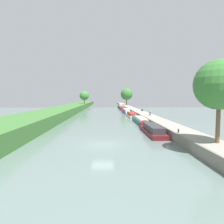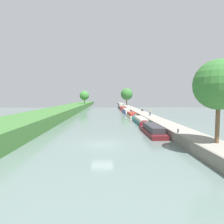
{
  "view_description": "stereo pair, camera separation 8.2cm",
  "coord_description": "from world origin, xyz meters",
  "px_view_note": "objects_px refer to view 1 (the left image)",
  "views": [
    {
      "loc": [
        0.38,
        -22.87,
        5.54
      ],
      "look_at": [
        2.2,
        36.45,
        1.0
      ],
      "focal_mm": 32.06,
      "sensor_mm": 36.0,
      "label": 1
    },
    {
      "loc": [
        0.47,
        -22.87,
        5.54
      ],
      "look_at": [
        2.2,
        36.45,
        1.0
      ],
      "focal_mm": 32.06,
      "sensor_mm": 36.0,
      "label": 2
    }
  ],
  "objects_px": {
    "park_bench": "(142,110)",
    "mooring_bollard_near": "(178,131)",
    "mooring_bollard_far": "(123,105)",
    "narrowboat_teal": "(140,120)",
    "narrowboat_red": "(123,109)",
    "person_walking": "(150,112)",
    "narrowboat_maroon": "(151,129)",
    "narrowboat_black": "(121,107)",
    "narrowboat_blue": "(126,111)",
    "narrowboat_cream": "(131,115)"
  },
  "relations": [
    {
      "from": "park_bench",
      "to": "mooring_bollard_near",
      "type": "bearing_deg",
      "value": -93.75
    },
    {
      "from": "mooring_bollard_far",
      "to": "narrowboat_teal",
      "type": "bearing_deg",
      "value": -91.55
    },
    {
      "from": "narrowboat_red",
      "to": "person_walking",
      "type": "height_order",
      "value": "person_walking"
    },
    {
      "from": "mooring_bollard_far",
      "to": "park_bench",
      "type": "height_order",
      "value": "park_bench"
    },
    {
      "from": "narrowboat_maroon",
      "to": "narrowboat_black",
      "type": "distance_m",
      "value": 66.65
    },
    {
      "from": "narrowboat_maroon",
      "to": "park_bench",
      "type": "height_order",
      "value": "park_bench"
    },
    {
      "from": "narrowboat_teal",
      "to": "narrowboat_blue",
      "type": "height_order",
      "value": "narrowboat_blue"
    },
    {
      "from": "narrowboat_blue",
      "to": "narrowboat_cream",
      "type": "bearing_deg",
      "value": -89.58
    },
    {
      "from": "narrowboat_maroon",
      "to": "narrowboat_blue",
      "type": "distance_m",
      "value": 38.85
    },
    {
      "from": "mooring_bollard_near",
      "to": "narrowboat_blue",
      "type": "bearing_deg",
      "value": 92.46
    },
    {
      "from": "narrowboat_maroon",
      "to": "narrowboat_cream",
      "type": "relative_size",
      "value": 0.82
    },
    {
      "from": "person_walking",
      "to": "park_bench",
      "type": "relative_size",
      "value": 1.11
    },
    {
      "from": "narrowboat_blue",
      "to": "park_bench",
      "type": "height_order",
      "value": "park_bench"
    },
    {
      "from": "narrowboat_cream",
      "to": "narrowboat_blue",
      "type": "relative_size",
      "value": 1.09
    },
    {
      "from": "narrowboat_maroon",
      "to": "mooring_bollard_near",
      "type": "bearing_deg",
      "value": -72.08
    },
    {
      "from": "narrowboat_maroon",
      "to": "person_walking",
      "type": "distance_m",
      "value": 16.85
    },
    {
      "from": "narrowboat_blue",
      "to": "narrowboat_teal",
      "type": "bearing_deg",
      "value": -89.46
    },
    {
      "from": "narrowboat_red",
      "to": "narrowboat_teal",
      "type": "bearing_deg",
      "value": -89.62
    },
    {
      "from": "narrowboat_cream",
      "to": "person_walking",
      "type": "relative_size",
      "value": 8.1
    },
    {
      "from": "narrowboat_red",
      "to": "mooring_bollard_near",
      "type": "height_order",
      "value": "mooring_bollard_near"
    },
    {
      "from": "mooring_bollard_far",
      "to": "park_bench",
      "type": "bearing_deg",
      "value": -86.58
    },
    {
      "from": "person_walking",
      "to": "mooring_bollard_near",
      "type": "height_order",
      "value": "person_walking"
    },
    {
      "from": "narrowboat_teal",
      "to": "park_bench",
      "type": "bearing_deg",
      "value": 78.19
    },
    {
      "from": "narrowboat_maroon",
      "to": "mooring_bollard_far",
      "type": "bearing_deg",
      "value": 88.46
    },
    {
      "from": "narrowboat_teal",
      "to": "park_bench",
      "type": "relative_size",
      "value": 8.43
    },
    {
      "from": "narrowboat_blue",
      "to": "mooring_bollard_far",
      "type": "bearing_deg",
      "value": 86.85
    },
    {
      "from": "narrowboat_teal",
      "to": "mooring_bollard_far",
      "type": "relative_size",
      "value": 28.11
    },
    {
      "from": "narrowboat_teal",
      "to": "narrowboat_cream",
      "type": "relative_size",
      "value": 0.94
    },
    {
      "from": "person_walking",
      "to": "narrowboat_teal",
      "type": "bearing_deg",
      "value": -125.92
    },
    {
      "from": "narrowboat_cream",
      "to": "mooring_bollard_near",
      "type": "height_order",
      "value": "mooring_bollard_near"
    },
    {
      "from": "narrowboat_black",
      "to": "mooring_bollard_far",
      "type": "bearing_deg",
      "value": 76.22
    },
    {
      "from": "mooring_bollard_far",
      "to": "park_bench",
      "type": "distance_m",
      "value": 41.92
    },
    {
      "from": "narrowboat_teal",
      "to": "mooring_bollard_far",
      "type": "bearing_deg",
      "value": 88.45
    },
    {
      "from": "narrowboat_black",
      "to": "narrowboat_blue",
      "type": "bearing_deg",
      "value": -90.33
    },
    {
      "from": "mooring_bollard_near",
      "to": "mooring_bollard_far",
      "type": "height_order",
      "value": "same"
    },
    {
      "from": "narrowboat_teal",
      "to": "park_bench",
      "type": "xyz_separation_m",
      "value": [
        4.18,
        19.98,
        0.97
      ]
    },
    {
      "from": "narrowboat_cream",
      "to": "park_bench",
      "type": "height_order",
      "value": "park_bench"
    },
    {
      "from": "narrowboat_cream",
      "to": "mooring_bollard_near",
      "type": "distance_m",
      "value": 32.08
    },
    {
      "from": "person_walking",
      "to": "narrowboat_black",
      "type": "bearing_deg",
      "value": 93.72
    },
    {
      "from": "narrowboat_maroon",
      "to": "narrowboat_blue",
      "type": "bearing_deg",
      "value": 89.92
    },
    {
      "from": "narrowboat_teal",
      "to": "narrowboat_blue",
      "type": "relative_size",
      "value": 1.03
    },
    {
      "from": "park_bench",
      "to": "narrowboat_maroon",
      "type": "bearing_deg",
      "value": -97.97
    },
    {
      "from": "park_bench",
      "to": "narrowboat_cream",
      "type": "bearing_deg",
      "value": -125.17
    },
    {
      "from": "narrowboat_teal",
      "to": "narrowboat_blue",
      "type": "distance_m",
      "value": 26.8
    },
    {
      "from": "narrowboat_teal",
      "to": "person_walking",
      "type": "relative_size",
      "value": 7.62
    },
    {
      "from": "narrowboat_teal",
      "to": "narrowboat_black",
      "type": "distance_m",
      "value": 54.59
    },
    {
      "from": "narrowboat_blue",
      "to": "narrowboat_black",
      "type": "xyz_separation_m",
      "value": [
        0.16,
        27.8,
        0.06
      ]
    },
    {
      "from": "narrowboat_teal",
      "to": "mooring_bollard_near",
      "type": "relative_size",
      "value": 28.11
    },
    {
      "from": "mooring_bollard_far",
      "to": "narrowboat_black",
      "type": "bearing_deg",
      "value": -103.78
    },
    {
      "from": "narrowboat_cream",
      "to": "person_walking",
      "type": "height_order",
      "value": "person_walking"
    }
  ]
}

